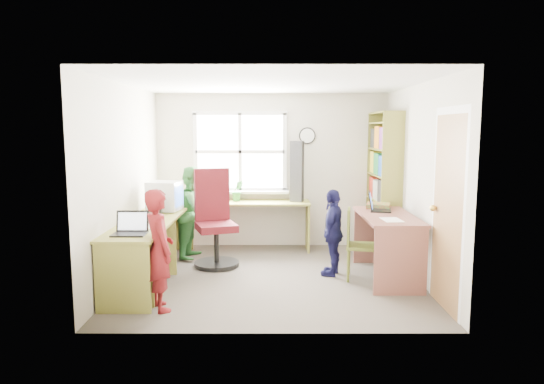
% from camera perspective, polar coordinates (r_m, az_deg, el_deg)
% --- Properties ---
extents(room, '(3.64, 3.44, 2.44)m').
position_cam_1_polar(room, '(6.05, 0.10, 1.39)').
color(room, '#423B34').
rests_on(room, ground).
extents(l_desk, '(2.38, 2.95, 0.75)m').
position_cam_1_polar(l_desk, '(5.95, -12.77, -6.35)').
color(l_desk, olive).
rests_on(l_desk, ground).
extents(right_desk, '(0.64, 1.38, 0.80)m').
position_cam_1_polar(right_desk, '(6.22, 13.39, -4.62)').
color(right_desk, brown).
rests_on(right_desk, ground).
extents(bookshelf, '(0.30, 1.02, 2.10)m').
position_cam_1_polar(bookshelf, '(7.34, 12.99, 0.57)').
color(bookshelf, olive).
rests_on(bookshelf, ground).
extents(swivel_chair, '(0.78, 0.78, 1.31)m').
position_cam_1_polar(swivel_chair, '(6.67, -6.76, -3.78)').
color(swivel_chair, black).
rests_on(swivel_chair, ground).
extents(wooden_chair, '(0.44, 0.44, 0.88)m').
position_cam_1_polar(wooden_chair, '(6.10, 9.95, -5.73)').
color(wooden_chair, '#5B6722').
rests_on(wooden_chair, ground).
extents(crt_monitor, '(0.46, 0.42, 0.40)m').
position_cam_1_polar(crt_monitor, '(6.69, -12.52, -0.48)').
color(crt_monitor, silver).
rests_on(crt_monitor, l_desk).
extents(laptop_left, '(0.34, 0.29, 0.24)m').
position_cam_1_polar(laptop_left, '(5.35, -16.28, -4.17)').
color(laptop_left, black).
rests_on(laptop_left, l_desk).
extents(laptop_right, '(0.36, 0.41, 0.24)m').
position_cam_1_polar(laptop_right, '(6.46, 12.21, -1.65)').
color(laptop_right, black).
rests_on(laptop_right, right_desk).
extents(speaker_a, '(0.10, 0.10, 0.18)m').
position_cam_1_polar(speaker_a, '(6.40, -13.26, -1.87)').
color(speaker_a, black).
rests_on(speaker_a, l_desk).
extents(speaker_b, '(0.11, 0.11, 0.18)m').
position_cam_1_polar(speaker_b, '(6.95, -12.45, -1.14)').
color(speaker_b, black).
rests_on(speaker_b, l_desk).
extents(cd_tower, '(0.22, 0.21, 0.93)m').
position_cam_1_polar(cd_tower, '(7.40, 2.96, 2.44)').
color(cd_tower, black).
rests_on(cd_tower, l_desk).
extents(game_box, '(0.38, 0.38, 0.06)m').
position_cam_1_polar(game_box, '(6.67, 12.40, -1.59)').
color(game_box, red).
rests_on(game_box, right_desk).
extents(paper_a, '(0.31, 0.35, 0.00)m').
position_cam_1_polar(paper_a, '(5.70, -15.01, -3.97)').
color(paper_a, white).
rests_on(paper_a, l_desk).
extents(paper_b, '(0.23, 0.32, 0.00)m').
position_cam_1_polar(paper_b, '(5.84, 13.90, -3.19)').
color(paper_b, white).
rests_on(paper_b, right_desk).
extents(potted_plant, '(0.21, 0.19, 0.32)m').
position_cam_1_polar(potted_plant, '(7.46, -4.08, 0.15)').
color(potted_plant, '#2E7332').
rests_on(potted_plant, l_desk).
extents(person_red, '(0.49, 0.55, 1.25)m').
position_cam_1_polar(person_red, '(5.12, -13.16, -6.64)').
color(person_red, maroon).
rests_on(person_red, ground).
extents(person_green, '(0.59, 0.71, 1.32)m').
position_cam_1_polar(person_green, '(7.08, -9.14, -2.36)').
color(person_green, '#2F7734').
rests_on(person_green, ground).
extents(person_navy, '(0.48, 0.70, 1.10)m').
position_cam_1_polar(person_navy, '(6.22, 7.20, -4.73)').
color(person_navy, '#141440').
rests_on(person_navy, ground).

